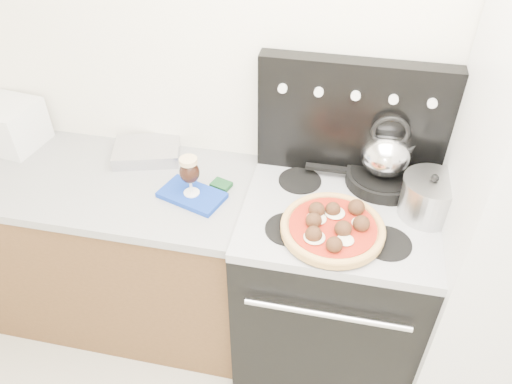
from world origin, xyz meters
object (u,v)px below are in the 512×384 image
(stove_body, at_px, (329,289))
(pizza_pan, at_px, (332,233))
(stock_pot, at_px, (429,199))
(beer_glass, at_px, (190,176))
(base_cabinet, at_px, (105,250))
(pizza, at_px, (333,226))
(skillet, at_px, (381,178))
(toaster_oven, at_px, (3,123))
(tea_kettle, at_px, (387,151))
(oven_mitt, at_px, (192,195))

(stove_body, bearing_deg, pizza_pan, -98.24)
(stock_pot, bearing_deg, beer_glass, -175.78)
(base_cabinet, xyz_separation_m, stove_body, (1.10, -0.02, 0.01))
(pizza_pan, distance_m, pizza, 0.03)
(skillet, xyz_separation_m, stock_pot, (0.17, -0.16, 0.05))
(pizza_pan, bearing_deg, pizza, 0.00)
(pizza, bearing_deg, stock_pot, 28.34)
(stove_body, relative_size, toaster_oven, 2.69)
(tea_kettle, distance_m, stock_pot, 0.25)
(stove_body, xyz_separation_m, tea_kettle, (0.15, 0.21, 0.64))
(tea_kettle, bearing_deg, stock_pot, -47.76)
(skillet, height_order, tea_kettle, tea_kettle)
(pizza_pan, height_order, pizza, pizza)
(oven_mitt, height_order, pizza, pizza)
(oven_mitt, xyz_separation_m, beer_glass, (0.00, 0.00, 0.10))
(stove_body, bearing_deg, skillet, 53.86)
(oven_mitt, xyz_separation_m, skillet, (0.75, 0.23, 0.04))
(pizza, bearing_deg, base_cabinet, 171.41)
(toaster_oven, bearing_deg, skillet, 8.24)
(oven_mitt, bearing_deg, skillet, 16.92)
(skillet, bearing_deg, tea_kettle, 180.00)
(oven_mitt, bearing_deg, beer_glass, 0.00)
(beer_glass, distance_m, tea_kettle, 0.79)
(pizza, bearing_deg, stove_body, 81.76)
(stock_pot, bearing_deg, toaster_oven, 175.67)
(base_cabinet, xyz_separation_m, pizza, (1.08, -0.16, 0.53))
(tea_kettle, bearing_deg, beer_glass, -167.79)
(stove_body, distance_m, tea_kettle, 0.69)
(toaster_oven, height_order, oven_mitt, toaster_oven)
(stock_pot, bearing_deg, tea_kettle, 136.96)
(base_cabinet, relative_size, stove_body, 1.65)
(stove_body, height_order, oven_mitt, oven_mitt)
(stove_body, height_order, skillet, skillet)
(oven_mitt, relative_size, pizza_pan, 0.73)
(pizza_pan, distance_m, skillet, 0.39)
(base_cabinet, bearing_deg, pizza, -8.59)
(beer_glass, height_order, pizza, beer_glass)
(oven_mitt, xyz_separation_m, stock_pot, (0.92, 0.07, 0.09))
(toaster_oven, xyz_separation_m, pizza_pan, (1.55, -0.33, -0.08))
(tea_kettle, bearing_deg, pizza_pan, -121.04)
(oven_mitt, distance_m, beer_glass, 0.10)
(pizza, xyz_separation_m, tea_kettle, (0.17, 0.35, 0.13))
(toaster_oven, height_order, beer_glass, toaster_oven)
(stove_body, bearing_deg, tea_kettle, 53.86)
(beer_glass, relative_size, pizza_pan, 0.49)
(base_cabinet, relative_size, stock_pot, 6.85)
(pizza_pan, distance_m, stock_pot, 0.40)
(beer_glass, xyz_separation_m, skillet, (0.75, 0.23, -0.06))
(base_cabinet, relative_size, pizza, 3.79)
(base_cabinet, xyz_separation_m, toaster_oven, (-0.46, 0.16, 0.57))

